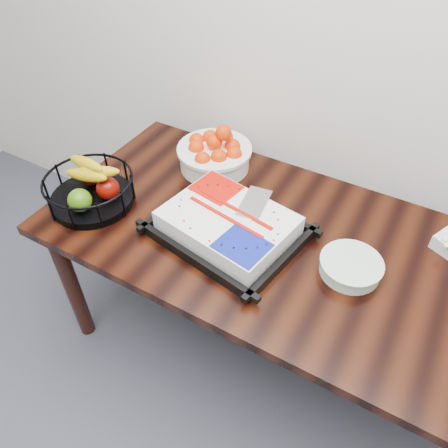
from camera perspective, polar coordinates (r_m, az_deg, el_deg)
The scene contains 5 objects.
table at distance 1.71m, azimuth 6.98°, elevation -3.81°, with size 1.80×0.90×0.75m.
cake_tray at distance 1.61m, azimuth 0.55°, elevation -0.18°, with size 0.57×0.48×0.11m.
tangerine_bowl at distance 1.92m, azimuth -1.26°, elevation 9.65°, with size 0.33×0.33×0.21m.
fruit_basket at distance 1.81m, azimuth -17.17°, elevation 4.58°, with size 0.35×0.35×0.19m.
plate_stack at distance 1.56m, azimuth 16.20°, elevation -5.38°, with size 0.22×0.22×0.05m.
Camera 1 is at (0.39, 0.91, 1.91)m, focal length 35.00 mm.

